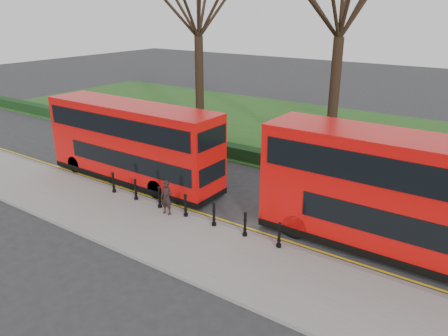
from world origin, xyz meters
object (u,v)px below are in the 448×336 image
Objects in this scene: bus_rear at (414,200)px; pedestrian at (166,198)px; bus_lead at (132,143)px; bollard_row at (186,206)px.

bus_rear reaches higher than pedestrian.
bus_lead is 5.06m from pedestrian.
bus_lead is (-5.19, 1.98, 1.44)m from bollard_row.
bus_lead is 13.90m from bus_rear.
bus_lead is at bearing -178.21° from bus_rear.
bus_rear is at bearing 15.47° from bollard_row.
bollard_row is 0.92m from pedestrian.
pedestrian is (-9.52, -2.72, -1.34)m from bus_rear.
pedestrian is (-0.82, -0.31, 0.29)m from bollard_row.
bollard_row is 5.94× the size of pedestrian.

